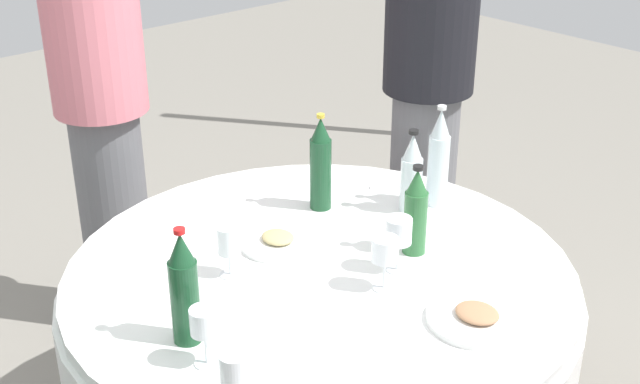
# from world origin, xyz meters

# --- Properties ---
(dining_table) EXTENTS (1.44, 1.44, 0.74)m
(dining_table) POSITION_xyz_m (0.00, 0.00, 0.59)
(dining_table) COLOR white
(dining_table) RESTS_ON ground_plane
(bottle_clear_mid) EXTENTS (0.07, 0.07, 0.33)m
(bottle_clear_mid) POSITION_xyz_m (0.05, -0.54, 0.89)
(bottle_clear_mid) COLOR silver
(bottle_clear_mid) RESTS_ON dining_table
(bottle_green_outer) EXTENTS (0.07, 0.07, 0.27)m
(bottle_green_outer) POSITION_xyz_m (-0.11, -0.26, 0.86)
(bottle_green_outer) COLOR #2D6B38
(bottle_green_outer) RESTS_ON dining_table
(bottle_clear_west) EXTENTS (0.07, 0.07, 0.27)m
(bottle_clear_west) POSITION_xyz_m (0.07, -0.44, 0.87)
(bottle_clear_west) COLOR silver
(bottle_clear_west) RESTS_ON dining_table
(bottle_dark_green_front) EXTENTS (0.07, 0.07, 0.31)m
(bottle_dark_green_front) POSITION_xyz_m (0.28, -0.25, 0.89)
(bottle_dark_green_front) COLOR #194728
(bottle_dark_green_front) RESTS_ON dining_table
(bottle_dark_green_right) EXTENTS (0.07, 0.07, 0.30)m
(bottle_dark_green_right) POSITION_xyz_m (-0.04, 0.46, 0.88)
(bottle_dark_green_right) COLOR #194728
(bottle_dark_green_right) RESTS_ON dining_table
(wine_glass_front) EXTENTS (0.07, 0.07, 0.16)m
(wine_glass_front) POSITION_xyz_m (-0.15, -0.15, 0.86)
(wine_glass_front) COLOR white
(wine_glass_front) RESTS_ON dining_table
(wine_glass_right) EXTENTS (0.07, 0.07, 0.15)m
(wine_glass_right) POSITION_xyz_m (-0.15, 0.48, 0.85)
(wine_glass_right) COLOR white
(wine_glass_right) RESTS_ON dining_table
(wine_glass_near) EXTENTS (0.06, 0.06, 0.15)m
(wine_glass_near) POSITION_xyz_m (0.13, 0.21, 0.84)
(wine_glass_near) COLOR white
(wine_glass_near) RESTS_ON dining_table
(wine_glass_south) EXTENTS (0.07, 0.07, 0.15)m
(wine_glass_south) POSITION_xyz_m (-0.19, -0.06, 0.85)
(wine_glass_south) COLOR white
(wine_glass_south) RESTS_ON dining_table
(wine_glass_rear) EXTENTS (0.06, 0.06, 0.15)m
(wine_glass_rear) POSITION_xyz_m (-0.32, 0.53, 0.84)
(wine_glass_rear) COLOR white
(wine_glass_rear) RESTS_ON dining_table
(plate_rear) EXTENTS (0.25, 0.25, 0.04)m
(plate_rear) POSITION_xyz_m (-0.45, -0.12, 0.75)
(plate_rear) COLOR white
(plate_rear) RESTS_ON dining_table
(plate_far) EXTENTS (0.22, 0.22, 0.04)m
(plate_far) POSITION_xyz_m (0.18, 0.01, 0.75)
(plate_far) COLOR white
(plate_far) RESTS_ON dining_table
(knife_outer) EXTENTS (0.11, 0.16, 0.00)m
(knife_outer) POSITION_xyz_m (0.22, -0.53, 0.74)
(knife_outer) COLOR silver
(knife_outer) RESTS_ON dining_table
(person_mid) EXTENTS (0.34, 0.34, 1.67)m
(person_mid) POSITION_xyz_m (0.48, -0.97, 0.88)
(person_mid) COLOR slate
(person_mid) RESTS_ON ground_plane
(person_west) EXTENTS (0.34, 0.34, 1.67)m
(person_west) POSITION_xyz_m (1.17, 0.02, 0.88)
(person_west) COLOR slate
(person_west) RESTS_ON ground_plane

